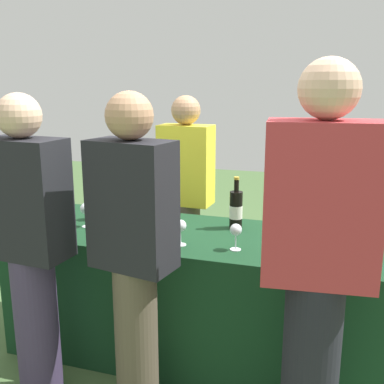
{
  "coord_description": "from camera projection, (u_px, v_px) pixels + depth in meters",
  "views": [
    {
      "loc": [
        0.77,
        -2.43,
        1.63
      ],
      "look_at": [
        0.0,
        0.0,
        1.02
      ],
      "focal_mm": 42.75,
      "sensor_mm": 36.0,
      "label": 1
    }
  ],
  "objects": [
    {
      "name": "guest_1",
      "position": [
        134.0,
        251.0,
        2.12
      ],
      "size": [
        0.42,
        0.28,
        1.6
      ],
      "rotation": [
        0.0,
        0.0,
        -0.19
      ],
      "color": "brown",
      "rests_on": "ground_plane"
    },
    {
      "name": "tasting_table",
      "position": [
        192.0,
        293.0,
        2.77
      ],
      "size": [
        2.16,
        0.76,
        0.77
      ],
      "primitive_type": "cube",
      "color": "#14381E",
      "rests_on": "ground_plane"
    },
    {
      "name": "wine_glass_1",
      "position": [
        140.0,
        219.0,
        2.62
      ],
      "size": [
        0.06,
        0.06,
        0.14
      ],
      "color": "silver",
      "rests_on": "tasting_table"
    },
    {
      "name": "wine_bottle_2",
      "position": [
        236.0,
        209.0,
        2.75
      ],
      "size": [
        0.08,
        0.08,
        0.32
      ],
      "color": "black",
      "rests_on": "tasting_table"
    },
    {
      "name": "wine_glass_5",
      "position": [
        327.0,
        234.0,
        2.35
      ],
      "size": [
        0.07,
        0.07,
        0.14
      ],
      "color": "silver",
      "rests_on": "tasting_table"
    },
    {
      "name": "wine_glass_4",
      "position": [
        236.0,
        231.0,
        2.39
      ],
      "size": [
        0.06,
        0.06,
        0.14
      ],
      "color": "silver",
      "rests_on": "tasting_table"
    },
    {
      "name": "wine_bottle_0",
      "position": [
        107.0,
        202.0,
        2.93
      ],
      "size": [
        0.08,
        0.08,
        0.31
      ],
      "color": "black",
      "rests_on": "tasting_table"
    },
    {
      "name": "wine_bottle_3",
      "position": [
        335.0,
        222.0,
        2.51
      ],
      "size": [
        0.07,
        0.07,
        0.32
      ],
      "color": "black",
      "rests_on": "tasting_table"
    },
    {
      "name": "ground_plane",
      "position": [
        192.0,
        349.0,
        2.86
      ],
      "size": [
        12.0,
        12.0,
        0.0
      ],
      "primitive_type": "plane",
      "color": "#476638"
    },
    {
      "name": "server_pouring",
      "position": [
        186.0,
        194.0,
        3.34
      ],
      "size": [
        0.39,
        0.23,
        1.54
      ],
      "rotation": [
        0.0,
        0.0,
        3.08
      ],
      "color": "brown",
      "rests_on": "ground_plane"
    },
    {
      "name": "wine_glass_3",
      "position": [
        181.0,
        227.0,
        2.46
      ],
      "size": [
        0.07,
        0.07,
        0.14
      ],
      "color": "silver",
      "rests_on": "tasting_table"
    },
    {
      "name": "wine_glass_0",
      "position": [
        86.0,
        209.0,
        2.78
      ],
      "size": [
        0.07,
        0.07,
        0.15
      ],
      "color": "silver",
      "rests_on": "tasting_table"
    },
    {
      "name": "wine_glass_2",
      "position": [
        159.0,
        220.0,
        2.62
      ],
      "size": [
        0.07,
        0.07,
        0.13
      ],
      "color": "silver",
      "rests_on": "tasting_table"
    },
    {
      "name": "guest_2",
      "position": [
        317.0,
        262.0,
        1.83
      ],
      "size": [
        0.46,
        0.28,
        1.72
      ],
      "rotation": [
        0.0,
        0.0,
        0.1
      ],
      "color": "black",
      "rests_on": "ground_plane"
    },
    {
      "name": "guest_0",
      "position": [
        30.0,
        243.0,
        2.27
      ],
      "size": [
        0.42,
        0.25,
        1.58
      ],
      "rotation": [
        0.0,
        0.0,
        -0.08
      ],
      "color": "#3F3351",
      "rests_on": "ground_plane"
    },
    {
      "name": "menu_board",
      "position": [
        360.0,
        250.0,
        3.52
      ],
      "size": [
        0.47,
        0.11,
        0.73
      ],
      "primitive_type": "cube",
      "rotation": [
        0.0,
        0.0,
        0.17
      ],
      "color": "white",
      "rests_on": "ground_plane"
    },
    {
      "name": "wine_bottle_1",
      "position": [
        141.0,
        206.0,
        2.87
      ],
      "size": [
        0.07,
        0.07,
        0.3
      ],
      "color": "black",
      "rests_on": "tasting_table"
    }
  ]
}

